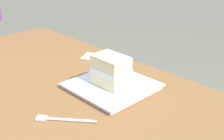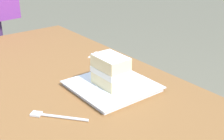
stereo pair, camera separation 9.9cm
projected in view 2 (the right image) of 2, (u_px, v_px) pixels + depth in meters
patio_table at (21, 126)px, 0.97m from camera, size 1.43×1.06×0.73m
dessert_plate at (112, 86)px, 1.02m from camera, size 0.25×0.25×0.02m
cake_slice at (111, 71)px, 0.99m from camera, size 0.12×0.09×0.10m
dessert_fork at (55, 116)px, 0.85m from camera, size 0.14×0.12×0.01m
paper_napkin at (106, 57)px, 1.28m from camera, size 0.15×0.13×0.00m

